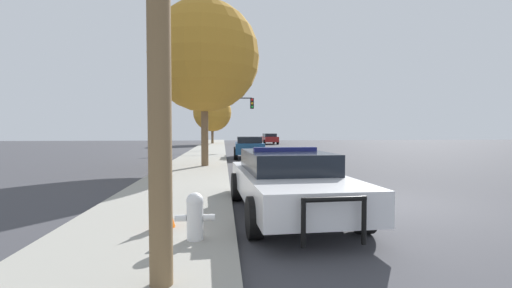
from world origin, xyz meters
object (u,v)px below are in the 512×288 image
object	(u,v)px
fire_hydrant	(195,215)
tree_sidewalk_far	(212,112)
car_background_distant	(269,138)
tree_sidewalk_near	(204,57)
police_car	(287,180)
car_background_midblock	(249,147)
traffic_light	(227,111)
traffic_cone	(165,209)

from	to	relation	value
fire_hydrant	tree_sidewalk_far	world-z (taller)	tree_sidewalk_far
fire_hydrant	car_background_distant	bearing A→B (deg)	80.64
tree_sidewalk_near	police_car	bearing A→B (deg)	-76.15
car_background_midblock	police_car	bearing A→B (deg)	-89.41
fire_hydrant	traffic_light	size ratio (longest dim) A/B	0.16
traffic_light	car_background_distant	xyz separation A→B (m)	(5.76, 15.90, -2.65)
traffic_light	fire_hydrant	bearing A→B (deg)	-91.89
car_background_midblock	tree_sidewalk_near	distance (m)	7.83
police_car	car_background_midblock	bearing A→B (deg)	-94.26
police_car	car_background_midblock	distance (m)	14.91
traffic_light	traffic_cone	xyz separation A→B (m)	(-1.36, -23.11, -2.96)
police_car	car_background_midblock	size ratio (longest dim) A/B	1.26
traffic_light	tree_sidewalk_near	distance (m)	13.00
fire_hydrant	traffic_light	bearing A→B (deg)	88.11
police_car	tree_sidewalk_near	bearing A→B (deg)	-79.21
tree_sidewalk_near	traffic_cone	bearing A→B (deg)	-90.83
police_car	tree_sidewalk_far	xyz separation A→B (m)	(-2.73, 37.68, 3.43)
car_background_midblock	traffic_light	bearing A→B (deg)	102.61
tree_sidewalk_far	tree_sidewalk_near	size ratio (longest dim) A/B	0.85
traffic_light	car_background_midblock	size ratio (longest dim) A/B	1.09
tree_sidewalk_near	traffic_cone	distance (m)	11.35
police_car	tree_sidewalk_near	world-z (taller)	tree_sidewalk_near
tree_sidewalk_far	police_car	bearing A→B (deg)	-85.86
tree_sidewalk_near	traffic_cone	world-z (taller)	tree_sidewalk_near
car_background_midblock	traffic_cone	xyz separation A→B (m)	(-2.68, -16.21, -0.30)
car_background_midblock	tree_sidewalk_near	bearing A→B (deg)	-111.36
tree_sidewalk_far	traffic_cone	world-z (taller)	tree_sidewalk_far
car_background_midblock	fire_hydrant	bearing A→B (deg)	-95.30
car_background_midblock	car_background_distant	distance (m)	23.23
tree_sidewalk_far	traffic_cone	distance (m)	39.16
police_car	traffic_light	bearing A→B (deg)	-90.42
traffic_light	car_background_midblock	bearing A→B (deg)	-79.18
fire_hydrant	traffic_cone	xyz separation A→B (m)	(-0.57, 0.73, -0.06)
fire_hydrant	tree_sidewalk_far	bearing A→B (deg)	91.35
tree_sidewalk_far	fire_hydrant	bearing A→B (deg)	-88.65
tree_sidewalk_far	tree_sidewalk_near	bearing A→B (deg)	-88.98
car_background_distant	traffic_cone	world-z (taller)	car_background_distant
police_car	tree_sidewalk_near	size ratio (longest dim) A/B	0.69
car_background_midblock	traffic_cone	bearing A→B (deg)	-97.59
police_car	fire_hydrant	bearing A→B (deg)	45.41
traffic_light	tree_sidewalk_far	size ratio (longest dim) A/B	0.70
car_background_distant	tree_sidewalk_far	size ratio (longest dim) A/B	0.71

